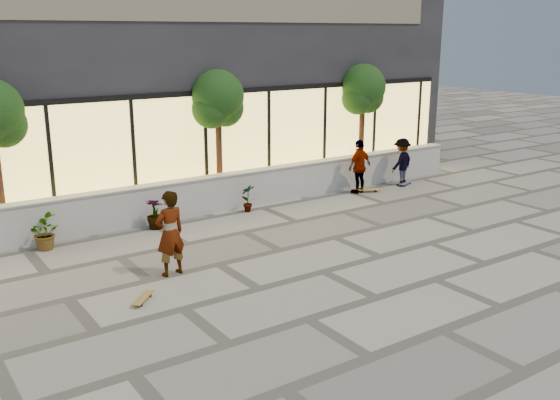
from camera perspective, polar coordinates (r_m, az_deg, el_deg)
ground at (r=11.27m, az=2.58°, el=-10.84°), size 80.00×80.00×0.00m
planter_wall at (r=16.86m, az=-11.79°, el=-0.35°), size 22.00×0.42×1.04m
retail_building at (r=21.47m, az=-18.19°, el=12.58°), size 24.00×9.17×8.50m
shrub_c at (r=15.56m, az=-20.86°, el=-2.81°), size 0.68×0.77×0.81m
shrub_d at (r=16.37m, az=-11.35°, el=-1.23°), size 0.64×0.64×0.81m
shrub_e at (r=17.59m, az=-2.95°, el=0.20°), size 0.46×0.35×0.81m
tree_mideast at (r=18.09m, az=-5.70°, el=8.88°), size 1.60×1.50×3.92m
tree_east at (r=21.26m, az=7.59°, el=9.76°), size 1.60×1.50×3.92m
skater_center at (r=13.09m, az=-10.03°, el=-3.02°), size 0.72×0.52×1.82m
skater_right_near at (r=19.70m, az=7.28°, el=3.05°), size 1.05×0.58×1.70m
skater_right_far at (r=20.96m, az=11.06°, el=3.44°), size 1.13×0.83×1.57m
skateboard_center at (r=12.20m, az=-12.44°, el=-8.74°), size 0.63×0.63×0.09m
skateboard_right_near at (r=19.99m, az=8.01°, el=0.95°), size 0.83×0.55×0.10m
skateboard_right_far at (r=21.14m, az=11.41°, el=1.55°), size 0.75×0.44×0.09m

